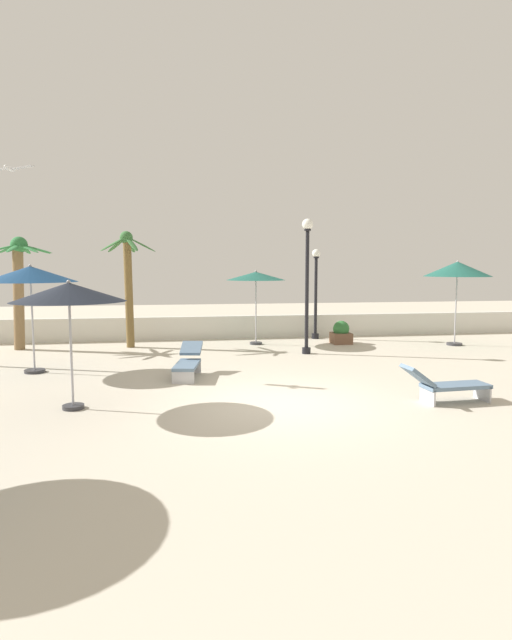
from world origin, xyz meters
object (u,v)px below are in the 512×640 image
(lamp_post_1, at_px, (316,288))
(lounge_chair_1, at_px, (445,384))
(patio_umbrella_2, at_px, (457,270))
(planter, at_px, (341,333))
(patio_umbrella_4, at_px, (69,293))
(lounge_chair_0, at_px, (188,361))
(palm_tree_1, at_px, (19,278))
(palm_tree_0, at_px, (128,275))
(patio_umbrella_3, at_px, (256,277))
(patio_umbrella_1, at_px, (30,275))
(lamp_post_2, at_px, (307,273))
(seagull_0, at_px, (11,169))

(lamp_post_1, bearing_deg, lounge_chair_1, -89.28)
(patio_umbrella_2, bearing_deg, planter, 165.70)
(patio_umbrella_4, bearing_deg, lounge_chair_0, 48.60)
(patio_umbrella_2, height_order, palm_tree_1, palm_tree_1)
(palm_tree_1, bearing_deg, patio_umbrella_2, -5.36)
(palm_tree_0, xyz_separation_m, lounge_chair_1, (7.19, -8.61, -2.14))
(patio_umbrella_3, relative_size, lounge_chair_0, 1.43)
(palm_tree_1, height_order, lounge_chair_1, palm_tree_1)
(patio_umbrella_1, relative_size, planter, 3.43)
(patio_umbrella_3, distance_m, patio_umbrella_4, 9.29)
(lounge_chair_1, bearing_deg, lounge_chair_0, 146.83)
(patio_umbrella_1, xyz_separation_m, lounge_chair_1, (9.36, -4.59, -2.23))
(patio_umbrella_1, height_order, lamp_post_2, lamp_post_2)
(patio_umbrella_4, height_order, seagull_0, seagull_0)
(patio_umbrella_2, bearing_deg, patio_umbrella_1, -169.05)
(palm_tree_0, bearing_deg, lounge_chair_0, -69.63)
(patio_umbrella_2, height_order, patio_umbrella_3, patio_umbrella_2)
(seagull_0, distance_m, planter, 11.93)
(patio_umbrella_1, relative_size, patio_umbrella_2, 0.95)
(lounge_chair_0, distance_m, planter, 7.50)
(palm_tree_0, distance_m, palm_tree_1, 3.63)
(palm_tree_0, distance_m, lamp_post_1, 7.17)
(lamp_post_1, xyz_separation_m, lounge_chair_0, (-5.15, -6.22, -1.61))
(patio_umbrella_2, xyz_separation_m, lounge_chair_0, (-9.70, -3.82, -2.32))
(lamp_post_1, relative_size, lamp_post_2, 0.80)
(patio_umbrella_3, height_order, seagull_0, seagull_0)
(patio_umbrella_2, height_order, lamp_post_1, lamp_post_1)
(patio_umbrella_3, relative_size, palm_tree_1, 0.70)
(lamp_post_1, relative_size, lounge_chair_0, 1.85)
(patio_umbrella_4, relative_size, planter, 3.05)
(patio_umbrella_3, height_order, palm_tree_0, palm_tree_0)
(patio_umbrella_1, bearing_deg, lamp_post_2, 12.32)
(palm_tree_1, relative_size, lounge_chair_0, 2.03)
(patio_umbrella_3, distance_m, palm_tree_1, 8.14)
(lounge_chair_1, bearing_deg, patio_umbrella_1, 153.87)
(palm_tree_1, bearing_deg, lamp_post_2, -13.93)
(patio_umbrella_3, height_order, planter, patio_umbrella_3)
(lamp_post_2, xyz_separation_m, planter, (1.82, 1.93, -2.24))
(patio_umbrella_3, relative_size, patio_umbrella_4, 1.05)
(lamp_post_1, bearing_deg, seagull_0, -151.75)
(patio_umbrella_3, bearing_deg, palm_tree_0, 179.76)
(patio_umbrella_1, height_order, patio_umbrella_3, patio_umbrella_1)
(patio_umbrella_4, height_order, palm_tree_0, palm_tree_0)
(patio_umbrella_4, distance_m, lounge_chair_0, 4.08)
(patio_umbrella_1, bearing_deg, patio_umbrella_2, 10.95)
(patio_umbrella_1, bearing_deg, patio_umbrella_4, -66.00)
(patio_umbrella_4, distance_m, planter, 11.24)
(patio_umbrella_2, relative_size, patio_umbrella_3, 1.13)
(lounge_chair_1, bearing_deg, patio_umbrella_4, 174.42)
(lamp_post_1, height_order, lounge_chair_0, lamp_post_1)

